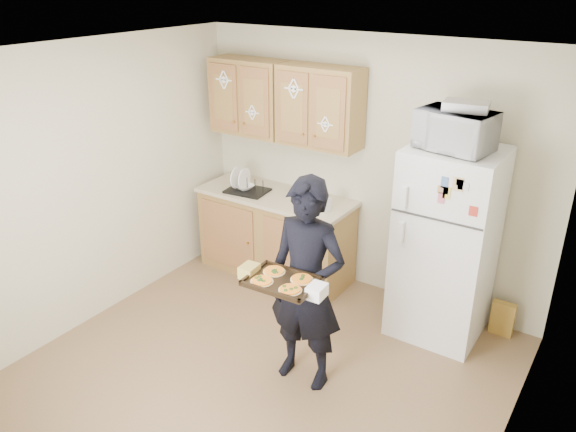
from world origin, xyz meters
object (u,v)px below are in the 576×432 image
(baking_tray, at_px, (282,282))
(microwave, at_px, (455,130))
(refrigerator, at_px, (446,245))
(person, at_px, (306,285))
(dish_rack, at_px, (247,184))

(baking_tray, xyz_separation_m, microwave, (0.63, 1.46, 0.84))
(refrigerator, bearing_deg, person, -117.79)
(refrigerator, bearing_deg, dish_rack, -178.81)
(person, bearing_deg, baking_tray, -96.57)
(person, xyz_separation_m, baking_tray, (-0.02, -0.30, 0.17))
(dish_rack, bearing_deg, microwave, -0.18)
(microwave, bearing_deg, person, -108.13)
(refrigerator, relative_size, dish_rack, 4.09)
(refrigerator, xyz_separation_m, baking_tray, (-0.66, -1.51, 0.16))
(baking_tray, bearing_deg, refrigerator, 63.25)
(refrigerator, distance_m, microwave, 1.01)
(microwave, relative_size, dish_rack, 1.36)
(person, height_order, dish_rack, person)
(refrigerator, bearing_deg, microwave, -116.67)
(microwave, bearing_deg, refrigerator, 73.04)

